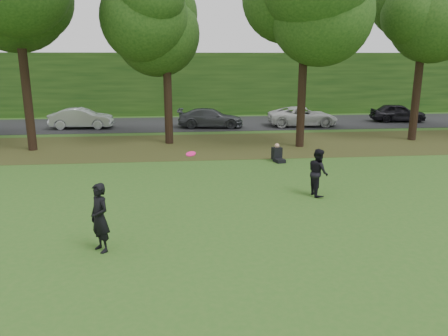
% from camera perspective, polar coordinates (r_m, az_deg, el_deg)
% --- Properties ---
extents(ground, '(120.00, 120.00, 0.00)m').
position_cam_1_polar(ground, '(11.52, 6.86, -9.87)').
color(ground, '#2D5B1C').
rests_on(ground, ground).
extents(leaf_litter, '(60.00, 7.00, 0.01)m').
position_cam_1_polar(leaf_litter, '(23.82, 0.06, 2.99)').
color(leaf_litter, '#423417').
rests_on(leaf_litter, ground).
extents(street, '(70.00, 7.00, 0.02)m').
position_cam_1_polar(street, '(31.67, -1.45, 5.85)').
color(street, black).
rests_on(street, ground).
extents(far_hedge, '(70.00, 3.00, 5.00)m').
position_cam_1_polar(far_hedge, '(37.37, -2.20, 10.98)').
color(far_hedge, '#173C11').
rests_on(far_hedge, ground).
extents(player_left, '(0.72, 0.76, 1.74)m').
position_cam_1_polar(player_left, '(11.19, -15.92, -6.26)').
color(player_left, black).
rests_on(player_left, ground).
extents(player_right, '(0.69, 0.85, 1.65)m').
position_cam_1_polar(player_right, '(15.41, 12.20, -0.55)').
color(player_right, black).
rests_on(player_right, ground).
extents(parked_cars, '(37.04, 3.46, 1.35)m').
position_cam_1_polar(parked_cars, '(30.12, -2.61, 6.67)').
color(parked_cars, black).
rests_on(parked_cars, street).
extents(frisbee, '(0.30, 0.31, 0.12)m').
position_cam_1_polar(frisbee, '(12.00, -4.36, 1.85)').
color(frisbee, '#F51474').
rests_on(frisbee, ground).
extents(seated_person, '(0.57, 0.81, 0.83)m').
position_cam_1_polar(seated_person, '(20.26, 7.00, 1.73)').
color(seated_person, black).
rests_on(seated_person, ground).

